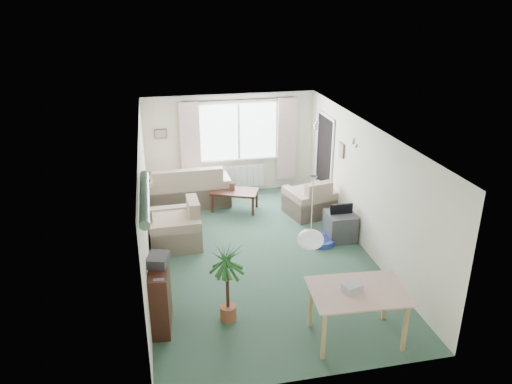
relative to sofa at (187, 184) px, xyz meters
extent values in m
plane|color=#2E4D3D|center=(1.10, -2.75, -0.47)|extent=(6.50, 6.50, 0.00)
cube|color=white|center=(1.30, 0.48, 1.03)|extent=(1.80, 0.03, 1.30)
cube|color=black|center=(1.30, 0.40, 1.80)|extent=(2.60, 0.03, 0.03)
cube|color=beige|center=(0.15, 0.38, 0.80)|extent=(0.45, 0.08, 2.00)
cube|color=beige|center=(2.45, 0.38, 0.80)|extent=(0.45, 0.08, 2.00)
cube|color=white|center=(1.30, 0.44, -0.07)|extent=(1.20, 0.10, 0.55)
cube|color=black|center=(3.08, -0.55, 0.53)|extent=(0.03, 0.95, 2.00)
sphere|color=white|center=(1.30, -5.05, 1.01)|extent=(0.36, 0.36, 0.36)
cylinder|color=#196626|center=(-0.82, -5.05, 1.81)|extent=(1.60, 1.60, 0.12)
sphere|color=silver|center=(2.40, -1.85, 1.75)|extent=(0.20, 0.20, 0.20)
sphere|color=silver|center=(2.70, -3.05, 1.75)|extent=(0.20, 0.20, 0.20)
cube|color=brown|center=(-0.50, 0.48, 1.08)|extent=(0.28, 0.03, 0.22)
cube|color=brown|center=(3.08, -1.55, 1.08)|extent=(0.03, 0.24, 0.30)
cube|color=#B6AA8A|center=(0.00, 0.00, 0.00)|extent=(1.92, 1.05, 0.95)
cube|color=beige|center=(2.58, -1.16, -0.05)|extent=(1.11, 1.08, 0.84)
cube|color=beige|center=(-0.40, -1.97, -0.03)|extent=(0.98, 1.03, 0.90)
cube|color=black|center=(1.00, -0.61, -0.24)|extent=(1.16, 0.91, 0.46)
cube|color=brown|center=(0.96, -0.55, 0.07)|extent=(0.12, 0.03, 0.16)
cube|color=black|center=(-0.74, -4.49, 0.01)|extent=(0.33, 0.81, 0.97)
cube|color=#313034|center=(-0.73, -4.40, 0.57)|extent=(0.37, 0.42, 0.14)
cylinder|color=#205E26|center=(0.23, -4.56, 0.15)|extent=(0.68, 0.68, 1.24)
cube|color=tan|center=(1.92, -5.35, -0.09)|extent=(1.28, 0.90, 0.77)
cube|color=#B7B8C3|center=(1.83, -5.34, 0.35)|extent=(0.29, 0.25, 0.12)
cube|color=#313035|center=(2.80, -2.42, -0.20)|extent=(0.56, 0.61, 0.54)
cylinder|color=navy|center=(2.38, -2.55, -0.42)|extent=(0.58, 0.58, 0.11)
camera|label=1|loc=(-0.65, -10.73, 4.12)|focal=35.00mm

